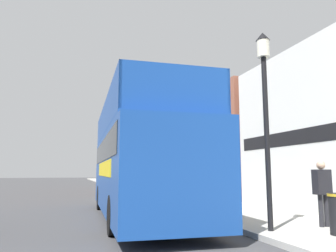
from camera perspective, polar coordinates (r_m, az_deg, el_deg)
The scene contains 9 objects.
ground_plane at distance 24.20m, azimuth -18.80°, elevation -11.25°, with size 144.00×144.00×0.00m, color #3D3D3F.
sidewalk at distance 22.05m, azimuth -0.96°, elevation -11.85°, with size 3.74×108.00×0.14m.
brick_terrace_rear at distance 26.50m, azimuth 7.54°, elevation -1.79°, with size 6.00×18.86×8.77m.
tour_bus at distance 11.44m, azimuth -4.91°, elevation -6.82°, with size 2.93×9.88×3.90m.
parked_car_ahead_of_bus at distance 19.03m, azimuth -7.73°, elevation -10.53°, with size 1.93×4.13×1.46m.
pedestrian_second at distance 9.60m, azimuth 25.27°, elevation -9.54°, with size 0.44×0.24×1.69m.
lamp_post_nearest at distance 8.73m, azimuth 16.52°, elevation 5.78°, with size 0.35×0.35×5.01m.
lamp_post_second at distance 15.00m, azimuth 1.52°, elevation -1.30°, with size 0.35×0.35×4.56m.
lamp_post_third at distance 21.77m, azimuth -4.66°, elevation -3.49°, with size 0.35×0.35×4.49m.
Camera 1 is at (0.62, -3.14, 1.54)m, focal length 35.00 mm.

